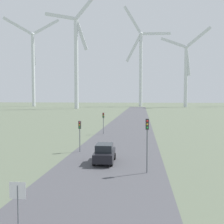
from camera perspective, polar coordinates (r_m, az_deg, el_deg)
road_surface at (r=53.32m, az=3.37°, el=-3.55°), size 10.00×240.00×0.01m
stop_sign_near at (r=13.60m, az=-19.84°, el=-16.98°), size 0.81×0.07×2.36m
traffic_light_post_near_left at (r=30.38m, az=-7.04°, el=-3.72°), size 0.28×0.34×3.59m
traffic_light_post_near_right at (r=21.87m, az=7.67°, el=-4.67°), size 0.28×0.34×4.53m
traffic_light_post_mid_left at (r=44.50m, az=-1.90°, el=-1.41°), size 0.28×0.33×3.68m
car_approaching at (r=25.53m, az=-1.63°, el=-8.95°), size 1.93×4.16×1.83m
wind_turbine_far_left at (r=190.36m, az=-16.81°, el=10.33°), size 34.15×15.04×60.96m
wind_turbine_left at (r=146.36m, az=-7.82°, el=12.26°), size 29.55×2.60×62.18m
wind_turbine_center at (r=184.38m, az=6.28°, el=10.80°), size 32.59×9.10×68.06m
wind_turbine_right at (r=175.43m, az=15.80°, el=8.90°), size 29.78×12.62×49.55m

